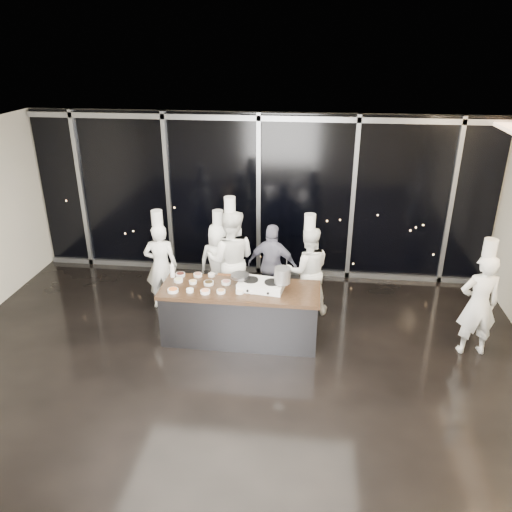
{
  "coord_description": "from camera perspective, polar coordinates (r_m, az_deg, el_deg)",
  "views": [
    {
      "loc": [
        1.06,
        -5.85,
        4.45
      ],
      "look_at": [
        0.21,
        1.2,
        1.33
      ],
      "focal_mm": 35.0,
      "sensor_mm": 36.0,
      "label": 1
    }
  ],
  "objects": [
    {
      "name": "chef_right",
      "position": [
        8.56,
        5.93,
        -1.61
      ],
      "size": [
        0.86,
        0.73,
        1.81
      ],
      "rotation": [
        0.0,
        0.0,
        3.32
      ],
      "color": "white",
      "rests_on": "ground"
    },
    {
      "name": "frying_pan",
      "position": [
        7.72,
        -1.89,
        -2.27
      ],
      "size": [
        0.52,
        0.33,
        0.05
      ],
      "rotation": [
        0.0,
        0.0,
        -0.14
      ],
      "color": "slate",
      "rests_on": "stove"
    },
    {
      "name": "chef_far_left",
      "position": [
        8.84,
        -10.81,
        -1.0
      ],
      "size": [
        0.62,
        0.45,
        1.81
      ],
      "rotation": [
        0.0,
        0.0,
        3.26
      ],
      "color": "white",
      "rests_on": "ground"
    },
    {
      "name": "room_shell",
      "position": [
        6.31,
        -1.63,
        3.3
      ],
      "size": [
        9.02,
        7.02,
        3.21
      ],
      "color": "beige",
      "rests_on": "ground"
    },
    {
      "name": "chef_left",
      "position": [
        8.9,
        -4.21,
        -0.74
      ],
      "size": [
        0.78,
        0.55,
        1.74
      ],
      "rotation": [
        0.0,
        0.0,
        3.04
      ],
      "color": "white",
      "rests_on": "ground"
    },
    {
      "name": "stock_pot",
      "position": [
        7.51,
        3.03,
        -2.23
      ],
      "size": [
        0.27,
        0.27,
        0.24
      ],
      "primitive_type": "cylinder",
      "rotation": [
        0.0,
        0.0,
        -0.14
      ],
      "color": "#A5A5A7",
      "rests_on": "stove"
    },
    {
      "name": "guest",
      "position": [
        8.75,
        1.9,
        -1.16
      ],
      "size": [
        0.95,
        0.54,
        1.53
      ],
      "rotation": [
        0.0,
        0.0,
        2.94
      ],
      "color": "#16163D",
      "rests_on": "ground"
    },
    {
      "name": "ground",
      "position": [
        7.42,
        -2.81,
        -13.11
      ],
      "size": [
        9.0,
        9.0,
        0.0
      ],
      "primitive_type": "plane",
      "color": "black",
      "rests_on": "ground"
    },
    {
      "name": "chef_center",
      "position": [
        8.65,
        -2.88,
        -0.41
      ],
      "size": [
        0.91,
        0.72,
        2.04
      ],
      "rotation": [
        0.0,
        0.0,
        3.18
      ],
      "color": "white",
      "rests_on": "ground"
    },
    {
      "name": "stove",
      "position": [
        7.66,
        0.61,
        -3.31
      ],
      "size": [
        0.74,
        0.51,
        0.14
      ],
      "rotation": [
        0.0,
        0.0,
        -0.14
      ],
      "color": "white",
      "rests_on": "demo_counter"
    },
    {
      "name": "squeeze_bottle",
      "position": [
        8.11,
        -9.55,
        -1.55
      ],
      "size": [
        0.07,
        0.07,
        0.27
      ],
      "color": "white",
      "rests_on": "demo_counter"
    },
    {
      "name": "demo_counter",
      "position": [
        7.91,
        -1.8,
        -6.6
      ],
      "size": [
        2.46,
        0.86,
        0.9
      ],
      "color": "#37373C",
      "rests_on": "ground"
    },
    {
      "name": "window_wall",
      "position": [
        9.76,
        0.33,
        6.77
      ],
      "size": [
        8.9,
        0.11,
        3.2
      ],
      "color": "black",
      "rests_on": "ground"
    },
    {
      "name": "chef_side",
      "position": [
        8.1,
        24.1,
        -4.99
      ],
      "size": [
        0.64,
        0.46,
        1.86
      ],
      "rotation": [
        0.0,
        0.0,
        3.26
      ],
      "color": "white",
      "rests_on": "ground"
    },
    {
      "name": "prep_bowls",
      "position": [
        7.81,
        -5.84,
        -3.21
      ],
      "size": [
        1.36,
        0.74,
        0.05
      ],
      "color": "white",
      "rests_on": "demo_counter"
    }
  ]
}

